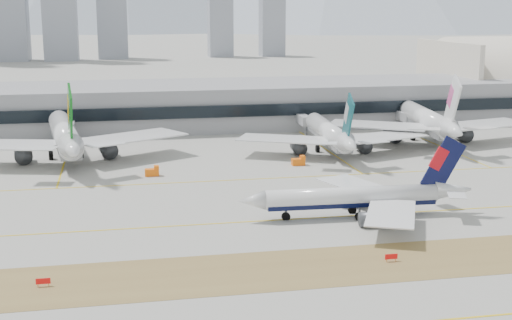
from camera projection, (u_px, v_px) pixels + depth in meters
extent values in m
plane|color=gray|center=(242.00, 215.00, 146.82)|extent=(3000.00, 3000.00, 0.00)
cube|color=olive|center=(277.00, 270.00, 116.14)|extent=(360.00, 18.00, 0.06)
cube|color=yellow|center=(247.00, 222.00, 142.02)|extent=(360.00, 0.45, 0.04)
cube|color=yellow|center=(221.00, 181.00, 175.58)|extent=(360.00, 0.45, 0.04)
cylinder|color=white|center=(351.00, 196.00, 144.60)|extent=(35.78, 5.26, 3.90)
cube|color=black|center=(351.00, 202.00, 144.83)|extent=(35.05, 4.65, 1.75)
cone|color=white|center=(252.00, 201.00, 141.45)|extent=(5.59, 4.10, 3.90)
cone|color=white|center=(453.00, 190.00, 147.83)|extent=(8.07, 4.20, 3.90)
cube|color=white|center=(358.00, 185.00, 155.86)|extent=(14.80, 21.07, 0.23)
cube|color=white|center=(436.00, 183.00, 152.44)|extent=(4.82, 6.20, 0.16)
cylinder|color=#3F4247|center=(353.00, 200.00, 152.53)|extent=(6.05, 3.15, 2.92)
cube|color=#3F4247|center=(353.00, 194.00, 152.28)|extent=(2.49, 0.39, 1.36)
cube|color=white|center=(391.00, 213.00, 134.99)|extent=(15.91, 21.14, 0.23)
cube|color=white|center=(457.00, 195.00, 142.65)|extent=(5.14, 6.32, 0.16)
cylinder|color=#3F4247|center=(375.00, 219.00, 138.61)|extent=(6.05, 3.15, 2.92)
cube|color=#3F4247|center=(375.00, 213.00, 138.37)|extent=(2.49, 0.39, 1.36)
cube|color=#090E3A|center=(443.00, 165.00, 146.31)|extent=(9.64, 0.72, 12.21)
cube|color=red|center=(439.00, 159.00, 145.88)|extent=(4.36, 0.59, 5.23)
cylinder|color=#3F4247|center=(286.00, 214.00, 143.18)|extent=(0.47, 0.47, 2.34)
cylinder|color=black|center=(286.00, 217.00, 143.29)|extent=(1.78, 0.75, 1.75)
cylinder|color=#3F4247|center=(359.00, 215.00, 142.96)|extent=(0.47, 0.47, 2.34)
cylinder|color=black|center=(359.00, 217.00, 143.07)|extent=(1.78, 0.75, 1.75)
cylinder|color=#3F4247|center=(352.00, 208.00, 147.86)|extent=(0.47, 0.47, 2.34)
cylinder|color=black|center=(352.00, 210.00, 147.96)|extent=(1.78, 0.75, 1.75)
cylinder|color=white|center=(65.00, 133.00, 201.28)|extent=(12.60, 48.65, 6.38)
cube|color=slate|center=(65.00, 139.00, 201.65)|extent=(11.52, 47.57, 2.87)
cone|color=white|center=(58.00, 119.00, 227.03)|extent=(7.28, 8.14, 6.38)
cone|color=white|center=(73.00, 150.00, 173.82)|extent=(7.72, 11.46, 6.38)
cube|color=white|center=(130.00, 137.00, 200.31)|extent=(33.57, 27.28, 0.38)
cube|color=white|center=(106.00, 144.00, 178.17)|extent=(10.08, 8.07, 0.26)
cylinder|color=#3F4247|center=(108.00, 149.00, 202.21)|extent=(5.79, 8.59, 4.78)
cube|color=#3F4247|center=(108.00, 142.00, 201.81)|extent=(0.91, 3.38, 2.23)
cube|color=white|center=(0.00, 145.00, 189.54)|extent=(33.16, 21.27, 0.38)
cube|color=white|center=(37.00, 148.00, 172.98)|extent=(9.64, 6.24, 0.26)
cylinder|color=#3F4247|center=(23.00, 154.00, 195.03)|extent=(5.79, 8.59, 4.78)
cube|color=#3F4247|center=(23.00, 147.00, 194.62)|extent=(0.91, 3.38, 2.23)
cube|color=#0D6017|center=(70.00, 117.00, 175.32)|extent=(2.30, 13.30, 17.11)
cube|color=#C58C0B|center=(69.00, 109.00, 176.17)|extent=(1.48, 6.05, 7.32)
cylinder|color=#3F4247|center=(61.00, 140.00, 219.33)|extent=(0.77, 0.77, 3.83)
cylinder|color=black|center=(61.00, 142.00, 219.50)|extent=(1.48, 2.99, 2.87)
cylinder|color=#3F4247|center=(51.00, 153.00, 199.82)|extent=(0.77, 0.77, 3.83)
cylinder|color=black|center=(51.00, 155.00, 199.99)|extent=(1.48, 2.99, 2.87)
cylinder|color=#3F4247|center=(81.00, 151.00, 202.41)|extent=(0.77, 0.77, 3.83)
cylinder|color=black|center=(81.00, 153.00, 202.58)|extent=(1.48, 2.99, 2.87)
cylinder|color=white|center=(329.00, 131.00, 210.52)|extent=(7.99, 40.70, 5.35)
cube|color=slate|center=(328.00, 136.00, 210.83)|extent=(7.13, 39.85, 2.41)
cone|color=white|center=(312.00, 119.00, 233.12)|extent=(5.74, 6.52, 5.35)
cone|color=white|center=(350.00, 145.00, 186.43)|extent=(5.93, 9.32, 5.35)
cube|color=white|center=(382.00, 137.00, 206.77)|extent=(28.07, 19.22, 0.32)
cube|color=white|center=(374.00, 142.00, 188.86)|extent=(8.23, 5.65, 0.21)
cylinder|color=#3F4247|center=(363.00, 145.00, 209.37)|extent=(4.44, 6.99, 4.01)
cube|color=#3F4247|center=(363.00, 140.00, 209.03)|extent=(0.58, 2.83, 1.87)
cube|color=white|center=(284.00, 139.00, 203.11)|extent=(28.24, 21.76, 0.32)
cube|color=white|center=(323.00, 143.00, 187.10)|extent=(8.41, 6.43, 0.21)
cylinder|color=#3F4247|center=(298.00, 147.00, 206.93)|extent=(4.44, 6.99, 4.01)
cube|color=#3F4247|center=(299.00, 141.00, 206.59)|extent=(0.58, 2.83, 1.87)
cube|color=#14515A|center=(348.00, 119.00, 187.81)|extent=(1.21, 11.19, 14.35)
cube|color=#AFB1B9|center=(347.00, 113.00, 188.57)|extent=(0.92, 5.07, 6.14)
cylinder|color=#3F4247|center=(317.00, 137.00, 226.32)|extent=(0.64, 0.64, 3.21)
cylinder|color=black|center=(317.00, 139.00, 226.46)|extent=(1.09, 2.46, 2.41)
cylinder|color=#3F4247|center=(318.00, 147.00, 209.90)|extent=(0.64, 0.64, 3.21)
cylinder|color=black|center=(318.00, 149.00, 210.04)|extent=(1.09, 2.46, 2.41)
cylinder|color=#3F4247|center=(341.00, 146.00, 210.78)|extent=(0.64, 0.64, 3.21)
cylinder|color=black|center=(341.00, 148.00, 210.92)|extent=(1.09, 2.46, 2.41)
cylinder|color=white|center=(425.00, 118.00, 229.05)|extent=(12.68, 47.74, 6.26)
cube|color=slate|center=(425.00, 123.00, 229.41)|extent=(11.62, 46.68, 2.82)
cone|color=white|center=(403.00, 107.00, 255.67)|extent=(7.19, 8.02, 6.26)
cone|color=white|center=(455.00, 131.00, 200.65)|extent=(7.64, 11.28, 6.26)
cube|color=white|center=(484.00, 124.00, 223.42)|extent=(32.51, 20.70, 0.38)
cube|color=white|center=(481.00, 128.00, 202.94)|extent=(9.44, 6.07, 0.25)
cylinder|color=#3F4247|center=(462.00, 133.00, 226.88)|extent=(5.73, 8.46, 4.70)
cube|color=#3F4247|center=(463.00, 127.00, 226.49)|extent=(0.91, 3.32, 2.19)
cube|color=white|center=(378.00, 125.00, 221.50)|extent=(32.92, 26.91, 0.38)
cube|color=white|center=(424.00, 129.00, 202.02)|extent=(9.89, 7.96, 0.25)
cylinder|color=#3F4247|center=(393.00, 134.00, 225.60)|extent=(5.73, 8.46, 4.70)
cube|color=#3F4247|center=(393.00, 128.00, 225.21)|extent=(0.91, 3.32, 2.19)
cube|color=white|center=(452.00, 103.00, 202.29)|extent=(2.35, 13.05, 16.79)
cube|color=#D0498C|center=(451.00, 96.00, 203.19)|extent=(1.49, 5.94, 7.19)
cylinder|color=#3F4247|center=(409.00, 125.00, 247.65)|extent=(0.75, 0.75, 3.76)
cylinder|color=black|center=(409.00, 127.00, 247.82)|extent=(1.47, 2.94, 2.82)
cylinder|color=#3F4247|center=(413.00, 134.00, 228.59)|extent=(0.75, 0.75, 3.76)
cylinder|color=black|center=(413.00, 137.00, 228.75)|extent=(1.47, 2.94, 2.82)
cylinder|color=#3F4247|center=(438.00, 134.00, 229.05)|extent=(0.75, 0.75, 3.76)
cylinder|color=black|center=(438.00, 136.00, 229.22)|extent=(1.47, 2.94, 2.82)
cube|color=gray|center=(186.00, 105.00, 255.51)|extent=(280.00, 42.00, 15.00)
cube|color=black|center=(192.00, 112.00, 234.80)|extent=(280.00, 1.20, 4.00)
cube|color=beige|center=(447.00, 76.00, 294.18)|extent=(2.00, 57.00, 27.90)
cube|color=red|center=(43.00, 281.00, 108.98)|extent=(2.20, 0.15, 0.90)
cylinder|color=orange|center=(38.00, 286.00, 108.97)|extent=(0.10, 0.10, 0.50)
cylinder|color=orange|center=(49.00, 285.00, 109.27)|extent=(0.10, 0.10, 0.50)
cube|color=red|center=(391.00, 257.00, 119.71)|extent=(2.20, 0.15, 0.90)
cylinder|color=orange|center=(387.00, 261.00, 119.69)|extent=(0.10, 0.10, 0.50)
cylinder|color=orange|center=(396.00, 260.00, 119.99)|extent=(0.10, 0.10, 0.50)
cube|color=orange|center=(298.00, 162.00, 192.63)|extent=(3.50, 2.00, 1.80)
cube|color=orange|center=(303.00, 157.00, 192.60)|extent=(1.20, 1.80, 1.00)
cylinder|color=black|center=(295.00, 165.00, 191.75)|extent=(0.70, 0.30, 0.70)
cylinder|color=black|center=(293.00, 163.00, 193.28)|extent=(0.70, 0.30, 0.70)
cylinder|color=black|center=(303.00, 164.00, 192.20)|extent=(0.70, 0.30, 0.70)
cylinder|color=black|center=(302.00, 163.00, 193.74)|extent=(0.70, 0.30, 0.70)
cube|color=orange|center=(152.00, 172.00, 180.47)|extent=(3.50, 2.00, 1.80)
cube|color=orange|center=(156.00, 168.00, 180.45)|extent=(1.20, 1.80, 1.00)
cylinder|color=black|center=(147.00, 175.00, 179.59)|extent=(0.70, 0.30, 0.70)
cylinder|color=black|center=(147.00, 174.00, 181.13)|extent=(0.70, 0.30, 0.70)
cylinder|color=black|center=(157.00, 175.00, 180.05)|extent=(0.70, 0.30, 0.70)
cylinder|color=black|center=(156.00, 174.00, 181.58)|extent=(0.70, 0.30, 0.70)
cube|color=gray|center=(7.00, 9.00, 554.75)|extent=(30.00, 27.00, 80.00)
cube|color=gray|center=(112.00, 15.00, 580.58)|extent=(24.00, 21.60, 70.00)
cube|color=gray|center=(220.00, 24.00, 604.04)|extent=(20.00, 18.00, 55.00)
cube|color=gray|center=(272.00, 28.00, 613.32)|extent=(20.00, 18.00, 48.00)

